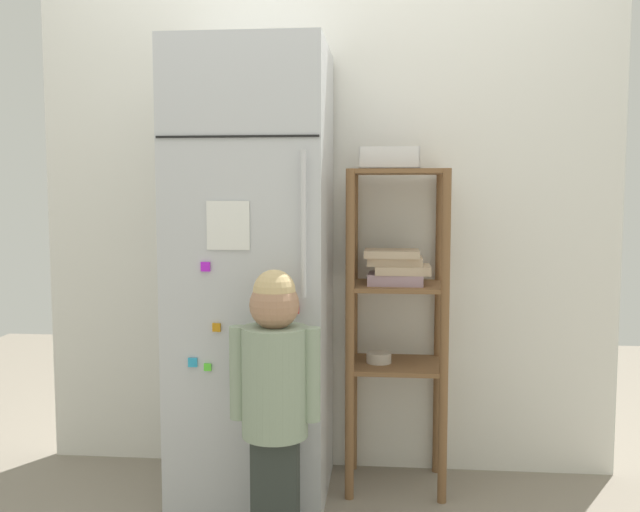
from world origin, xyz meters
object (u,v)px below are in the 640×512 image
object	(u,v)px
refrigerator	(253,274)
fruit_bin	(391,162)
child_standing	(275,381)
pantry_shelf_unit	(396,293)

from	to	relation	value
refrigerator	fruit_bin	size ratio (longest dim) A/B	7.47
child_standing	fruit_bin	bearing A→B (deg)	55.77
refrigerator	child_standing	bearing A→B (deg)	-70.54
child_standing	pantry_shelf_unit	size ratio (longest dim) A/B	0.73
refrigerator	child_standing	size ratio (longest dim) A/B	1.85
child_standing	refrigerator	bearing A→B (deg)	109.46
child_standing	pantry_shelf_unit	xyz separation A→B (m)	(0.42, 0.56, 0.23)
refrigerator	child_standing	distance (m)	0.57
pantry_shelf_unit	fruit_bin	distance (m)	0.54
child_standing	fruit_bin	distance (m)	1.04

